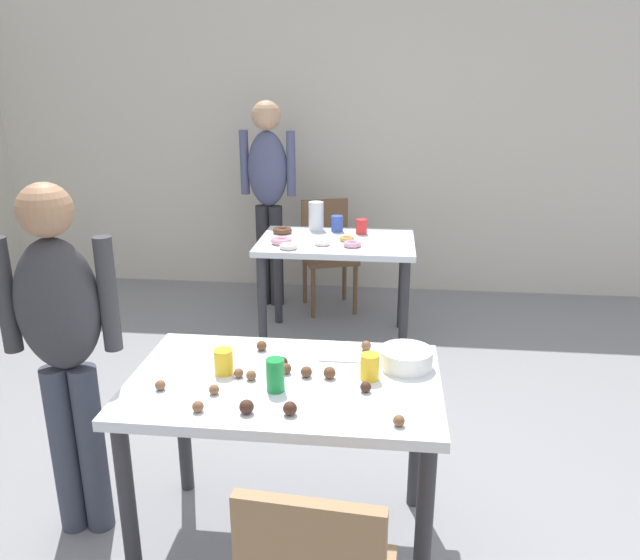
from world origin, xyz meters
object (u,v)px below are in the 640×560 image
Objects in this scene: mixing_bowl at (406,358)px; pitcher_far at (316,216)px; dining_table_near at (285,404)px; soda_can at (275,375)px; person_girl_near at (63,336)px; chair_far_table at (327,247)px; dining_table_far at (336,256)px; person_adult_far at (268,185)px.

mixing_bowl is 1.01× the size of pitcher_far.
dining_table_near is 2.36m from pitcher_far.
person_girl_near is at bearing 173.22° from soda_can.
pitcher_far is at bearing 93.76° from dining_table_near.
person_girl_near is (-0.86, 0.01, 0.23)m from dining_table_near.
chair_far_table is 0.59× the size of person_girl_near.
chair_far_table is (-0.11, 2.78, -0.15)m from dining_table_near.
mixing_bowl is (0.45, 0.15, 0.14)m from dining_table_near.
pitcher_far is (-0.15, 2.34, 0.21)m from dining_table_near.
dining_table_far is 1.00m from person_adult_far.
dining_table_far is at bearing 66.80° from person_girl_near.
dining_table_near is 5.70× the size of pitcher_far.
person_girl_near is at bearing 179.50° from dining_table_near.
dining_table_far is 0.39m from pitcher_far.
chair_far_table is at bearing 91.92° from soda_can.
pitcher_far is (-0.61, 2.19, 0.06)m from mixing_bowl.
soda_can is at bearing -88.08° from chair_far_table.
person_adult_far reaches higher than pitcher_far.
dining_table_far is 0.72× the size of person_girl_near.
pitcher_far is at bearing 121.75° from dining_table_far.
person_adult_far reaches higher than dining_table_far.
dining_table_near and dining_table_far have the same top height.
dining_table_far is 2.25m from person_girl_near.
dining_table_far is 2.16m from soda_can.
person_girl_near reaches higher than pitcher_far.
dining_table_near is 9.52× the size of soda_can.
person_adult_far is (-0.47, -0.01, 0.50)m from chair_far_table.
pitcher_far is (0.43, -0.42, -0.14)m from person_adult_far.
chair_far_table reaches higher than mixing_bowl.
person_adult_far is (-0.60, 0.70, 0.36)m from dining_table_far.
person_adult_far is (0.28, 2.76, 0.12)m from person_girl_near.
dining_table_far is at bearing 102.75° from mixing_bowl.
mixing_bowl is at bearing -77.85° from chair_far_table.
person_adult_far is (-0.58, 2.77, 0.35)m from dining_table_near.
soda_can is (0.10, -2.87, 0.31)m from chair_far_table.
person_adult_far is at bearing 111.62° from mixing_bowl.
person_girl_near reaches higher than soda_can.
chair_far_table is (-0.13, 0.72, -0.14)m from dining_table_far.
chair_far_table is at bearing 102.15° from mixing_bowl.
dining_table_near is 1.10× the size of dining_table_far.
chair_far_table reaches higher than dining_table_far.
dining_table_near is 2.79m from chair_far_table.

